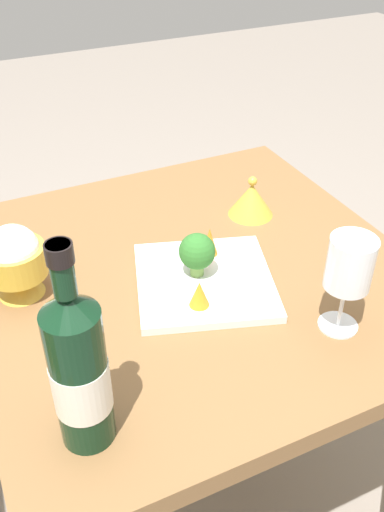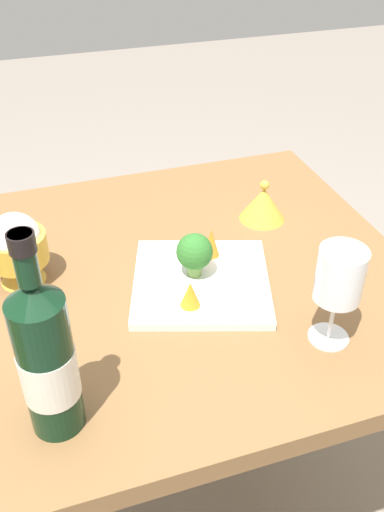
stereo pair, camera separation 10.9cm
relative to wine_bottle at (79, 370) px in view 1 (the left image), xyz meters
name	(u,v)px [view 1 (the left image)]	position (x,y,z in m)	size (l,w,h in m)	color
ground_plane	(192,482)	(-0.28, 0.29, -0.85)	(8.00, 8.00, 0.00)	gray
dining_table	(192,304)	(-0.28, 0.29, -0.22)	(0.84, 0.84, 0.72)	brown
wine_bottle	(79,370)	(0.00, 0.00, 0.00)	(0.08, 0.08, 0.32)	black
wine_glass	(350,266)	(-0.03, 0.45, 0.00)	(0.08, 0.08, 0.18)	white
rice_bowl	(15,260)	(-0.35, -0.02, -0.05)	(0.11, 0.11, 0.14)	gold
rice_bowl_lid	(251,199)	(-0.41, 0.50, -0.09)	(0.10, 0.10, 0.09)	gold
serving_plate	(206,281)	(-0.23, 0.30, -0.12)	(0.31, 0.31, 0.02)	white
broccoli_floret	(197,252)	(-0.25, 0.29, -0.06)	(0.07, 0.07, 0.09)	#729E4C
carrot_garnish_left	(210,241)	(-0.29, 0.34, -0.08)	(0.03, 0.03, 0.06)	orange
carrot_garnish_right	(199,294)	(-0.16, 0.25, -0.09)	(0.04, 0.04, 0.05)	orange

